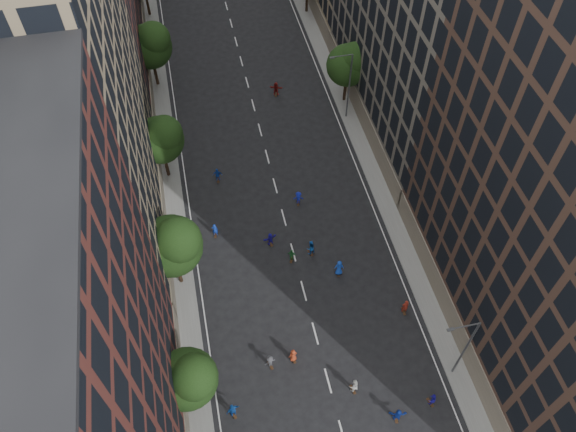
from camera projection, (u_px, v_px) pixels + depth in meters
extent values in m
plane|color=black|center=(268.00, 160.00, 63.57)|extent=(240.00, 240.00, 0.00)
cube|color=slate|center=(157.00, 130.00, 66.44)|extent=(4.00, 105.00, 0.15)
cube|color=slate|center=(351.00, 101.00, 69.60)|extent=(4.00, 105.00, 0.15)
cube|color=#52241F|center=(31.00, 391.00, 31.83)|extent=(14.00, 22.00, 30.00)
cube|color=#857457|center=(40.00, 93.00, 44.67)|extent=(14.00, 26.00, 34.00)
cylinder|color=black|center=(193.00, 395.00, 45.03)|extent=(0.36, 0.36, 3.70)
sphere|color=black|center=(187.00, 379.00, 42.38)|extent=(4.80, 4.80, 4.80)
sphere|color=black|center=(194.00, 377.00, 41.22)|extent=(3.60, 3.60, 3.60)
cylinder|color=black|center=(178.00, 270.00, 52.03)|extent=(0.36, 0.36, 4.22)
sphere|color=black|center=(171.00, 246.00, 49.00)|extent=(5.60, 5.60, 5.60)
sphere|color=black|center=(178.00, 240.00, 47.65)|extent=(4.20, 4.20, 4.20)
cylinder|color=black|center=(166.00, 163.00, 60.58)|extent=(0.36, 0.36, 3.87)
sphere|color=black|center=(160.00, 140.00, 57.80)|extent=(5.00, 5.00, 5.00)
sphere|color=black|center=(164.00, 133.00, 56.60)|extent=(3.75, 3.75, 3.75)
cylinder|color=black|center=(155.00, 72.00, 70.12)|extent=(0.36, 0.36, 4.05)
sphere|color=black|center=(150.00, 47.00, 67.21)|extent=(5.40, 5.40, 5.40)
sphere|color=black|center=(153.00, 39.00, 65.91)|extent=(4.05, 4.05, 4.05)
cylinder|color=black|center=(147.00, 3.00, 79.83)|extent=(0.36, 0.36, 3.78)
cylinder|color=black|center=(345.00, 88.00, 68.38)|extent=(0.36, 0.36, 3.74)
sphere|color=black|center=(347.00, 65.00, 65.70)|extent=(5.00, 5.00, 5.00)
sphere|color=black|center=(355.00, 58.00, 64.49)|extent=(3.75, 3.75, 3.75)
cylinder|color=#595B60|center=(465.00, 349.00, 44.60)|extent=(0.18, 0.18, 9.00)
cylinder|color=#595B60|center=(465.00, 326.00, 40.90)|extent=(2.40, 0.12, 0.12)
cube|color=#595B60|center=(451.00, 330.00, 40.79)|extent=(0.50, 0.22, 0.15)
cylinder|color=#595B60|center=(349.00, 87.00, 64.42)|extent=(0.18, 0.18, 9.00)
cylinder|color=#595B60|center=(342.00, 56.00, 60.72)|extent=(2.40, 0.12, 0.12)
cube|color=#595B60|center=(332.00, 58.00, 60.61)|extent=(0.50, 0.22, 0.15)
imported|color=#1D14A2|center=(432.00, 400.00, 45.91)|extent=(0.86, 0.75, 1.50)
imported|color=#1346A1|center=(233.00, 410.00, 45.14)|extent=(1.23, 0.83, 1.94)
imported|color=navy|center=(398.00, 415.00, 45.08)|extent=(1.55, 0.79, 1.60)
imported|color=#AF3A1D|center=(293.00, 355.00, 48.20)|extent=(0.90, 0.71, 1.63)
imported|color=maroon|center=(405.00, 307.00, 51.02)|extent=(0.66, 0.44, 1.79)
imported|color=silver|center=(354.00, 386.00, 46.49)|extent=(0.96, 0.81, 1.73)
imported|color=#46474C|center=(270.00, 362.00, 47.89)|extent=(1.11, 0.82, 1.54)
imported|color=#1D622B|center=(292.00, 255.00, 54.62)|extent=(0.98, 0.72, 1.54)
imported|color=#1C13A1|center=(270.00, 239.00, 55.81)|extent=(1.49, 0.85, 1.53)
imported|color=#1742BC|center=(339.00, 268.00, 53.52)|extent=(1.03, 0.78, 1.89)
imported|color=#163ABA|center=(215.00, 230.00, 56.43)|extent=(0.69, 0.54, 1.67)
imported|color=blue|center=(310.00, 248.00, 54.99)|extent=(1.08, 0.96, 1.82)
imported|color=#151FAA|center=(298.00, 198.00, 59.02)|extent=(1.16, 0.82, 1.64)
imported|color=#153EAB|center=(218.00, 175.00, 60.95)|extent=(1.09, 0.61, 1.75)
imported|color=maroon|center=(276.00, 89.00, 69.79)|extent=(1.74, 1.06, 1.79)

